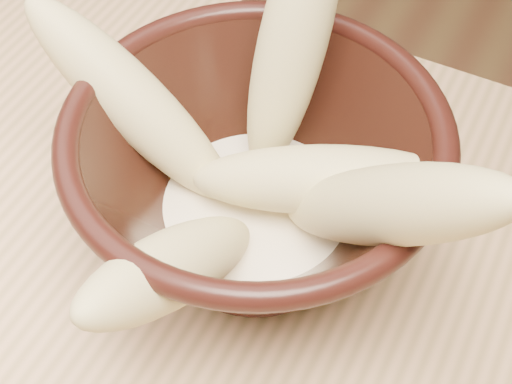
# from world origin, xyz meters

# --- Properties ---
(bowl) EXTENTS (0.23, 0.23, 0.13)m
(bowl) POSITION_xyz_m (0.10, 0.16, 0.82)
(bowl) COLOR black
(bowl) RESTS_ON table
(milk_puddle) EXTENTS (0.13, 0.13, 0.02)m
(milk_puddle) POSITION_xyz_m (0.10, 0.16, 0.79)
(milk_puddle) COLOR #FCEBCB
(milk_puddle) RESTS_ON bowl
(banana_upright) EXTENTS (0.06, 0.11, 0.19)m
(banana_upright) POSITION_xyz_m (0.09, 0.22, 0.89)
(banana_upright) COLOR #D6C87E
(banana_upright) RESTS_ON bowl
(banana_left) EXTENTS (0.17, 0.05, 0.14)m
(banana_left) POSITION_xyz_m (0.01, 0.16, 0.85)
(banana_left) COLOR #D6C87E
(banana_left) RESTS_ON bowl
(banana_right) EXTENTS (0.17, 0.11, 0.18)m
(banana_right) POSITION_xyz_m (0.18, 0.14, 0.87)
(banana_right) COLOR #D6C87E
(banana_right) RESTS_ON bowl
(banana_across) EXTENTS (0.17, 0.09, 0.07)m
(banana_across) POSITION_xyz_m (0.14, 0.17, 0.84)
(banana_across) COLOR #D6C87E
(banana_across) RESTS_ON bowl
(banana_front) EXTENTS (0.06, 0.16, 0.12)m
(banana_front) POSITION_xyz_m (0.09, 0.07, 0.84)
(banana_front) COLOR #D6C87E
(banana_front) RESTS_ON bowl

